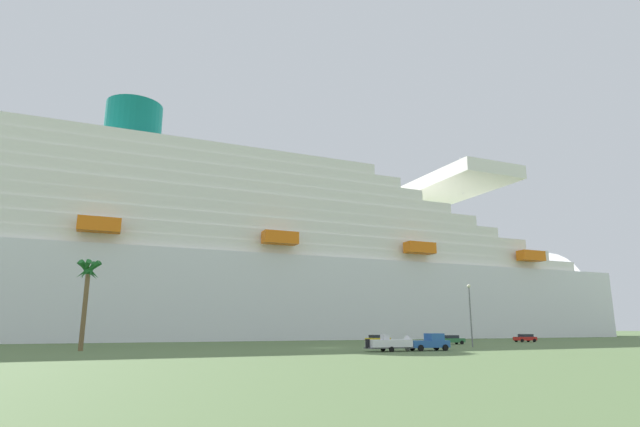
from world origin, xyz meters
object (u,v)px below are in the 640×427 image
object	(u,v)px
cruise_ship	(248,267)
small_boat_on_trailer	(394,344)
palm_tree	(87,279)
parked_car_red_hatchback	(525,338)
pickup_truck	(430,342)
street_lamp	(470,307)
parked_car_yellow_taxi	(378,339)
parked_car_green_wagon	(452,339)

from	to	relation	value
cruise_ship	small_boat_on_trailer	world-z (taller)	cruise_ship
small_boat_on_trailer	palm_tree	size ratio (longest dim) A/B	0.68
parked_car_red_hatchback	pickup_truck	bearing A→B (deg)	-145.66
street_lamp	parked_car_yellow_taxi	bearing A→B (deg)	107.68
small_boat_on_trailer	street_lamp	world-z (taller)	street_lamp
parked_car_yellow_taxi	parked_car_red_hatchback	size ratio (longest dim) A/B	1.10
parked_car_yellow_taxi	parked_car_green_wagon	distance (m)	13.23
cruise_ship	parked_car_green_wagon	size ratio (longest dim) A/B	58.94
parked_car_yellow_taxi	pickup_truck	bearing A→B (deg)	-101.67
pickup_truck	parked_car_green_wagon	distance (m)	25.76
street_lamp	parked_car_green_wagon	size ratio (longest dim) A/B	2.16
parked_car_yellow_taxi	parked_car_red_hatchback	xyz separation A→B (m)	(32.53, -1.18, -0.00)
pickup_truck	parked_car_red_hatchback	world-z (taller)	pickup_truck
pickup_truck	parked_car_green_wagon	xyz separation A→B (m)	(16.53, 19.75, -0.21)
cruise_ship	palm_tree	distance (m)	64.34
pickup_truck	parked_car_red_hatchback	size ratio (longest dim) A/B	1.27
street_lamp	parked_car_red_hatchback	bearing A→B (deg)	35.48
street_lamp	parked_car_yellow_taxi	world-z (taller)	street_lamp
palm_tree	parked_car_yellow_taxi	distance (m)	51.06
parked_car_yellow_taxi	parked_car_green_wagon	bearing A→B (deg)	-34.49
small_boat_on_trailer	parked_car_red_hatchback	xyz separation A→B (m)	(43.47, 26.32, -0.13)
pickup_truck	parked_car_red_hatchback	bearing A→B (deg)	34.34
parked_car_red_hatchback	cruise_ship	bearing A→B (deg)	138.56
cruise_ship	parked_car_yellow_taxi	xyz separation A→B (m)	(16.30, -41.92, -17.32)
palm_tree	small_boat_on_trailer	bearing A→B (deg)	-21.09
palm_tree	parked_car_green_wagon	xyz separation A→B (m)	(59.57, 5.47, -8.39)
street_lamp	pickup_truck	bearing A→B (deg)	-148.28
palm_tree	parked_car_red_hatchback	xyz separation A→B (m)	(81.19, 11.78, -8.39)
cruise_ship	parked_car_yellow_taxi	size ratio (longest dim) A/B	53.03
pickup_truck	parked_car_yellow_taxi	world-z (taller)	pickup_truck
street_lamp	parked_car_green_wagon	world-z (taller)	street_lamp
small_boat_on_trailer	street_lamp	bearing A→B (deg)	23.89
parked_car_red_hatchback	small_boat_on_trailer	bearing A→B (deg)	-148.80
pickup_truck	parked_car_yellow_taxi	bearing A→B (deg)	78.33
small_boat_on_trailer	parked_car_yellow_taxi	world-z (taller)	small_boat_on_trailer
parked_car_red_hatchback	street_lamp	bearing A→B (deg)	-144.52
small_boat_on_trailer	parked_car_red_hatchback	size ratio (longest dim) A/B	1.79
palm_tree	parked_car_red_hatchback	size ratio (longest dim) A/B	2.65
palm_tree	parked_car_green_wagon	world-z (taller)	palm_tree
parked_car_yellow_taxi	street_lamp	bearing A→B (deg)	-72.32
palm_tree	parked_car_yellow_taxi	xyz separation A→B (m)	(48.67, 12.96, -8.39)
pickup_truck	palm_tree	distance (m)	46.08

